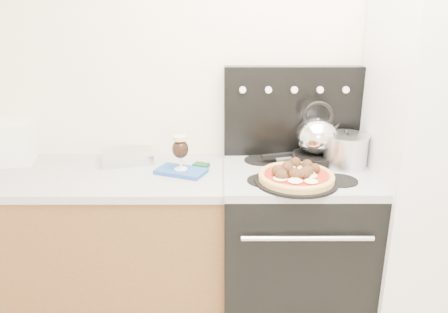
{
  "coord_description": "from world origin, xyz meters",
  "views": [
    {
      "loc": [
        -0.31,
        -0.95,
        1.72
      ],
      "look_at": [
        -0.3,
        1.05,
        1.04
      ],
      "focal_mm": 35.0,
      "sensor_mm": 36.0,
      "label": 1
    }
  ],
  "objects_px": {
    "base_cabinet": "(95,251)",
    "pizza": "(296,175)",
    "tea_kettle": "(317,133)",
    "beer_glass": "(180,153)",
    "stock_pot": "(345,151)",
    "pizza_pan": "(296,181)",
    "oven_mitt": "(181,171)",
    "fridge": "(435,166)",
    "skillet": "(315,158)",
    "stove_body": "(293,251)"
  },
  "relations": [
    {
      "from": "base_cabinet",
      "to": "oven_mitt",
      "type": "xyz_separation_m",
      "value": [
        0.5,
        -0.01,
        0.48
      ]
    },
    {
      "from": "stove_body",
      "to": "beer_glass",
      "type": "xyz_separation_m",
      "value": [
        -0.61,
        0.01,
        0.57
      ]
    },
    {
      "from": "base_cabinet",
      "to": "oven_mitt",
      "type": "height_order",
      "value": "oven_mitt"
    },
    {
      "from": "pizza",
      "to": "stock_pot",
      "type": "distance_m",
      "value": 0.38
    },
    {
      "from": "stove_body",
      "to": "skillet",
      "type": "distance_m",
      "value": 0.53
    },
    {
      "from": "stove_body",
      "to": "stock_pot",
      "type": "relative_size",
      "value": 3.91
    },
    {
      "from": "fridge",
      "to": "oven_mitt",
      "type": "relative_size",
      "value": 7.52
    },
    {
      "from": "stove_body",
      "to": "stock_pot",
      "type": "distance_m",
      "value": 0.62
    },
    {
      "from": "tea_kettle",
      "to": "beer_glass",
      "type": "bearing_deg",
      "value": -165.1
    },
    {
      "from": "beer_glass",
      "to": "base_cabinet",
      "type": "bearing_deg",
      "value": 178.38
    },
    {
      "from": "base_cabinet",
      "to": "pizza_pan",
      "type": "relative_size",
      "value": 3.6
    },
    {
      "from": "oven_mitt",
      "to": "base_cabinet",
      "type": "bearing_deg",
      "value": 178.38
    },
    {
      "from": "base_cabinet",
      "to": "tea_kettle",
      "type": "xyz_separation_m",
      "value": [
        1.22,
        0.1,
        0.66
      ]
    },
    {
      "from": "base_cabinet",
      "to": "pizza",
      "type": "relative_size",
      "value": 3.99
    },
    {
      "from": "skillet",
      "to": "stock_pot",
      "type": "bearing_deg",
      "value": -23.89
    },
    {
      "from": "tea_kettle",
      "to": "stove_body",
      "type": "bearing_deg",
      "value": -126.68
    },
    {
      "from": "tea_kettle",
      "to": "fridge",
      "type": "bearing_deg",
      "value": -8.86
    },
    {
      "from": "fridge",
      "to": "pizza",
      "type": "bearing_deg",
      "value": -169.06
    },
    {
      "from": "skillet",
      "to": "stock_pot",
      "type": "height_order",
      "value": "stock_pot"
    },
    {
      "from": "oven_mitt",
      "to": "skillet",
      "type": "bearing_deg",
      "value": 9.14
    },
    {
      "from": "beer_glass",
      "to": "tea_kettle",
      "type": "xyz_separation_m",
      "value": [
        0.72,
        0.12,
        0.07
      ]
    },
    {
      "from": "beer_glass",
      "to": "pizza",
      "type": "bearing_deg",
      "value": -17.23
    },
    {
      "from": "pizza",
      "to": "tea_kettle",
      "type": "distance_m",
      "value": 0.35
    },
    {
      "from": "beer_glass",
      "to": "tea_kettle",
      "type": "distance_m",
      "value": 0.74
    },
    {
      "from": "stove_body",
      "to": "tea_kettle",
      "type": "distance_m",
      "value": 0.67
    },
    {
      "from": "oven_mitt",
      "to": "beer_glass",
      "type": "height_order",
      "value": "beer_glass"
    },
    {
      "from": "stove_body",
      "to": "beer_glass",
      "type": "height_order",
      "value": "beer_glass"
    },
    {
      "from": "pizza",
      "to": "stock_pot",
      "type": "height_order",
      "value": "stock_pot"
    },
    {
      "from": "stock_pot",
      "to": "pizza",
      "type": "bearing_deg",
      "value": -141.83
    },
    {
      "from": "skillet",
      "to": "tea_kettle",
      "type": "bearing_deg",
      "value": 0.0
    },
    {
      "from": "pizza",
      "to": "fridge",
      "type": "bearing_deg",
      "value": 10.94
    },
    {
      "from": "pizza_pan",
      "to": "base_cabinet",
      "type": "bearing_deg",
      "value": 169.85
    },
    {
      "from": "fridge",
      "to": "stock_pot",
      "type": "height_order",
      "value": "fridge"
    },
    {
      "from": "skillet",
      "to": "fridge",
      "type": "bearing_deg",
      "value": -14.61
    },
    {
      "from": "beer_glass",
      "to": "stove_body",
      "type": "bearing_deg",
      "value": -1.03
    },
    {
      "from": "beer_glass",
      "to": "pizza",
      "type": "xyz_separation_m",
      "value": [
        0.57,
        -0.18,
        -0.06
      ]
    },
    {
      "from": "stove_body",
      "to": "base_cabinet",
      "type": "bearing_deg",
      "value": 178.7
    },
    {
      "from": "base_cabinet",
      "to": "beer_glass",
      "type": "height_order",
      "value": "beer_glass"
    },
    {
      "from": "stove_body",
      "to": "tea_kettle",
      "type": "height_order",
      "value": "tea_kettle"
    },
    {
      "from": "oven_mitt",
      "to": "skillet",
      "type": "relative_size",
      "value": 0.99
    },
    {
      "from": "skillet",
      "to": "oven_mitt",
      "type": "bearing_deg",
      "value": -170.86
    },
    {
      "from": "beer_glass",
      "to": "skillet",
      "type": "xyz_separation_m",
      "value": [
        0.72,
        0.12,
        -0.07
      ]
    },
    {
      "from": "base_cabinet",
      "to": "stove_body",
      "type": "bearing_deg",
      "value": -1.3
    },
    {
      "from": "pizza",
      "to": "skillet",
      "type": "distance_m",
      "value": 0.33
    },
    {
      "from": "stove_body",
      "to": "pizza_pan",
      "type": "bearing_deg",
      "value": -101.31
    },
    {
      "from": "pizza_pan",
      "to": "pizza",
      "type": "xyz_separation_m",
      "value": [
        -0.0,
        0.0,
        0.03
      ]
    },
    {
      "from": "pizza",
      "to": "oven_mitt",
      "type": "bearing_deg",
      "value": 162.77
    },
    {
      "from": "tea_kettle",
      "to": "pizza",
      "type": "bearing_deg",
      "value": -111.22
    },
    {
      "from": "pizza_pan",
      "to": "fridge",
      "type": "bearing_deg",
      "value": 10.94
    },
    {
      "from": "pizza",
      "to": "stock_pot",
      "type": "bearing_deg",
      "value": 38.17
    }
  ]
}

